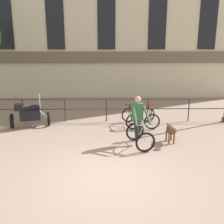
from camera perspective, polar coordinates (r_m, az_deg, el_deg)
The scene contains 8 objects.
ground_plane at distance 7.17m, azimuth -1.38°, elevation -14.06°, with size 60.00×60.00×0.00m, color gray.
canal_railing at distance 11.81m, azimuth -1.23°, elevation 1.27°, with size 15.05×0.05×1.05m.
building_facade at distance 17.42m, azimuth -1.24°, elevation 22.08°, with size 18.00×0.72×11.43m.
cyclist_with_bike at distance 9.10m, azimuth 5.86°, elevation -2.55°, with size 0.91×1.29×1.70m.
dog at distance 9.53m, azimuth 12.72°, elevation -3.93°, with size 0.30×0.96×0.66m.
parked_motorcycle at distance 11.60m, azimuth -17.47°, elevation -0.42°, with size 1.72×0.98×1.35m.
parked_bicycle_near_lamp at distance 11.31m, azimuth 4.17°, elevation -1.21°, with size 0.78×1.17×0.86m.
parked_bicycle_mid_left at distance 11.41m, azimuth 8.22°, elevation -1.18°, with size 0.69×1.13×0.86m.
Camera 1 is at (0.06, -6.29, 3.45)m, focal length 42.00 mm.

